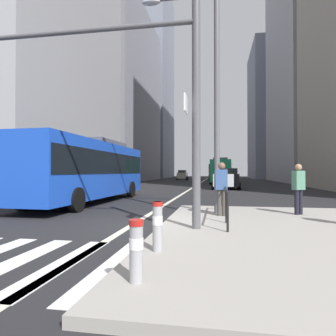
% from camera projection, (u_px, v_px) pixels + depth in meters
% --- Properties ---
extents(ground_plane, '(160.00, 160.00, 0.00)m').
position_uv_depth(ground_plane, '(192.00, 188.00, 28.79)').
color(ground_plane, black).
extents(crosswalk_stripes, '(7.65, 3.20, 0.01)m').
position_uv_depth(crosswalk_stripes, '(17.00, 261.00, 5.31)').
color(crosswalk_stripes, silver).
rests_on(crosswalk_stripes, ground).
extents(lane_centre_line, '(0.20, 80.00, 0.01)m').
position_uv_depth(lane_centre_line, '(198.00, 184.00, 38.65)').
color(lane_centre_line, beige).
rests_on(lane_centre_line, ground).
extents(office_tower_left_mid, '(11.40, 25.67, 31.23)m').
position_uv_depth(office_tower_left_mid, '(117.00, 97.00, 54.83)').
color(office_tower_left_mid, gray).
rests_on(office_tower_left_mid, ground).
extents(office_tower_left_far, '(10.29, 19.19, 52.62)m').
position_uv_depth(office_tower_left_far, '(151.00, 84.00, 82.76)').
color(office_tower_left_far, slate).
rests_on(office_tower_left_far, ground).
extents(office_tower_right_mid, '(10.00, 21.97, 50.95)m').
position_uv_depth(office_tower_right_mid, '(309.00, 24.00, 47.45)').
color(office_tower_right_mid, '#9E9EA3').
rests_on(office_tower_right_mid, ground).
extents(office_tower_right_far, '(12.73, 18.32, 32.08)m').
position_uv_depth(office_tower_right_far, '(278.00, 113.00, 72.35)').
color(office_tower_right_far, slate).
rests_on(office_tower_right_far, ground).
extents(city_bus_blue_oncoming, '(2.85, 10.97, 3.40)m').
position_uv_depth(city_bus_blue_oncoming, '(89.00, 168.00, 15.46)').
color(city_bus_blue_oncoming, blue).
rests_on(city_bus_blue_oncoming, ground).
extents(sedan_white_oncoming, '(2.07, 4.31, 1.94)m').
position_uv_depth(sedan_white_oncoming, '(29.00, 184.00, 15.38)').
color(sedan_white_oncoming, silver).
rests_on(sedan_white_oncoming, ground).
extents(city_bus_red_receding, '(2.74, 11.79, 3.40)m').
position_uv_depth(city_bus_red_receding, '(220.00, 170.00, 40.38)').
color(city_bus_red_receding, '#198456').
rests_on(city_bus_red_receding, ground).
extents(city_bus_red_distant, '(2.71, 11.72, 3.40)m').
position_uv_depth(city_bus_red_distant, '(216.00, 171.00, 61.30)').
color(city_bus_red_distant, red).
rests_on(city_bus_red_distant, ground).
extents(car_oncoming_mid, '(2.10, 4.52, 1.94)m').
position_uv_depth(car_oncoming_mid, '(182.00, 175.00, 58.91)').
color(car_oncoming_mid, '#B2A899').
rests_on(car_oncoming_mid, ground).
extents(car_receding_near, '(2.07, 4.02, 1.94)m').
position_uv_depth(car_receding_near, '(223.00, 179.00, 27.46)').
color(car_receding_near, silver).
rests_on(car_receding_near, ground).
extents(car_receding_far, '(2.15, 4.22, 1.94)m').
position_uv_depth(car_receding_far, '(229.00, 178.00, 27.91)').
color(car_receding_far, black).
rests_on(car_receding_far, ground).
extents(traffic_signal_gantry, '(6.53, 0.65, 6.00)m').
position_uv_depth(traffic_signal_gantry, '(116.00, 80.00, 8.02)').
color(traffic_signal_gantry, '#515156').
rests_on(traffic_signal_gantry, median_island).
extents(street_lamp_post, '(5.50, 0.32, 8.00)m').
position_uv_depth(street_lamp_post, '(217.00, 69.00, 10.47)').
color(street_lamp_post, '#56565B').
rests_on(street_lamp_post, median_island).
extents(bollard_front, '(0.20, 0.20, 0.83)m').
position_uv_depth(bollard_front, '(136.00, 247.00, 3.91)').
color(bollard_front, '#99999E').
rests_on(bollard_front, median_island).
extents(bollard_left, '(0.20, 0.20, 0.91)m').
position_uv_depth(bollard_left, '(157.00, 224.00, 5.45)').
color(bollard_left, '#99999E').
rests_on(bollard_left, median_island).
extents(pedestrian_railing, '(0.06, 3.98, 0.98)m').
position_uv_depth(pedestrian_railing, '(226.00, 196.00, 9.11)').
color(pedestrian_railing, black).
rests_on(pedestrian_railing, median_island).
extents(pedestrian_waiting, '(0.39, 0.26, 1.78)m').
position_uv_depth(pedestrian_waiting, '(222.00, 186.00, 9.82)').
color(pedestrian_waiting, '#423D38').
rests_on(pedestrian_waiting, median_island).
extents(pedestrian_walking, '(0.45, 0.40, 1.74)m').
position_uv_depth(pedestrian_walking, '(298.00, 186.00, 10.10)').
color(pedestrian_walking, black).
rests_on(pedestrian_walking, median_island).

